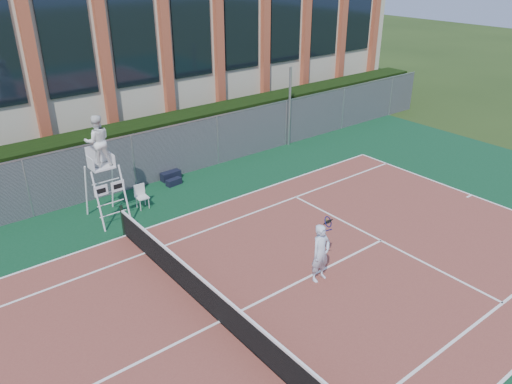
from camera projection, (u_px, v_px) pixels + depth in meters
ground at (220, 322)px, 12.74m from camera, size 120.00×120.00×0.00m
apron at (199, 303)px, 13.45m from camera, size 36.00×20.00×0.01m
tennis_court at (220, 322)px, 12.73m from camera, size 23.77×10.97×0.02m
tennis_net at (219, 306)px, 12.51m from camera, size 0.10×11.30×1.10m
fence at (84, 175)px, 18.48m from camera, size 40.00×0.06×2.20m
hedge at (72, 165)px, 19.33m from camera, size 40.00×1.40×2.20m
building at (2, 55)px, 23.63m from camera, size 45.00×10.60×8.22m
steel_pole at (290, 107)px, 23.73m from camera, size 0.12×0.12×3.79m
umpire_chair at (98, 144)px, 16.55m from camera, size 1.07×1.65×3.83m
plastic_chair at (141, 194)px, 18.29m from camera, size 0.43×0.43×0.89m
sports_bag_near at (171, 176)px, 20.67m from camera, size 0.85×0.36×0.36m
sports_bag_far at (174, 182)px, 20.23m from camera, size 0.67×0.36×0.26m
tennis_player at (321, 253)px, 14.02m from camera, size 0.99×0.67×1.77m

